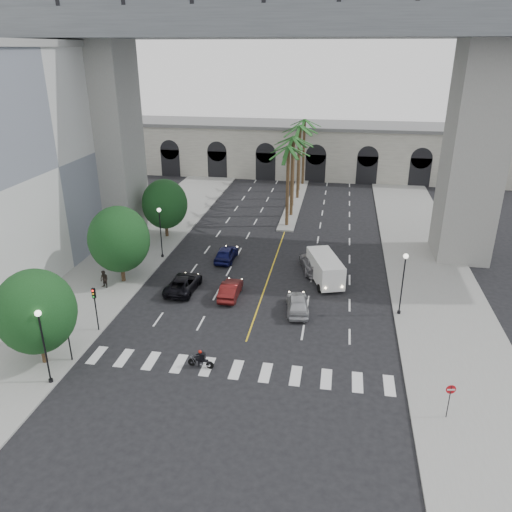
{
  "coord_description": "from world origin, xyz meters",
  "views": [
    {
      "loc": [
        6.06,
        -28.74,
        19.95
      ],
      "look_at": [
        0.05,
        6.0,
        5.18
      ],
      "focal_mm": 35.0,
      "sensor_mm": 36.0,
      "label": 1
    }
  ],
  "objects": [
    {
      "name": "cargo_van",
      "position": [
        5.21,
        13.21,
        1.35
      ],
      "size": [
        3.81,
        6.09,
        2.43
      ],
      "rotation": [
        0.0,
        0.0,
        0.32
      ],
      "color": "white",
      "rests_on": "ground"
    },
    {
      "name": "palm_e",
      "position": [
        -0.1,
        44.0,
        9.19
      ],
      "size": [
        3.2,
        3.2,
        10.4
      ],
      "color": "#47331E",
      "rests_on": "ground"
    },
    {
      "name": "ground",
      "position": [
        0.0,
        0.0,
        0.0
      ],
      "size": [
        140.0,
        140.0,
        0.0
      ],
      "primitive_type": "plane",
      "color": "black",
      "rests_on": "ground"
    },
    {
      "name": "lamp_post_left_far",
      "position": [
        -11.4,
        16.0,
        3.22
      ],
      "size": [
        0.4,
        0.4,
        5.35
      ],
      "color": "black",
      "rests_on": "ground"
    },
    {
      "name": "street_tree_far",
      "position": [
        -13.0,
        22.0,
        3.9
      ],
      "size": [
        5.04,
        5.04,
        6.68
      ],
      "color": "#382616",
      "rests_on": "ground"
    },
    {
      "name": "car_a",
      "position": [
        3.27,
        7.18,
        0.75
      ],
      "size": [
        2.36,
        4.58,
        1.49
      ],
      "primitive_type": "imported",
      "rotation": [
        0.0,
        0.0,
        3.28
      ],
      "color": "#A4A5A8",
      "rests_on": "ground"
    },
    {
      "name": "palm_f",
      "position": [
        0.2,
        48.0,
        9.46
      ],
      "size": [
        3.2,
        3.2,
        10.7
      ],
      "color": "#47331E",
      "rests_on": "ground"
    },
    {
      "name": "street_tree_near",
      "position": [
        -13.0,
        -3.0,
        4.02
      ],
      "size": [
        5.2,
        5.2,
        6.89
      ],
      "color": "#382616",
      "rests_on": "ground"
    },
    {
      "name": "sidewalk_left",
      "position": [
        -15.0,
        15.0,
        0.07
      ],
      "size": [
        8.0,
        100.0,
        0.15
      ],
      "primitive_type": "cube",
      "color": "gray",
      "rests_on": "ground"
    },
    {
      "name": "pier_building",
      "position": [
        0.0,
        55.0,
        4.27
      ],
      "size": [
        71.0,
        10.5,
        8.5
      ],
      "color": "beige",
      "rests_on": "ground"
    },
    {
      "name": "palm_c",
      "position": [
        -0.2,
        36.0,
        8.91
      ],
      "size": [
        3.2,
        3.2,
        10.1
      ],
      "color": "#47331E",
      "rests_on": "ground"
    },
    {
      "name": "bridge",
      "position": [
        3.42,
        22.0,
        18.51
      ],
      "size": [
        75.0,
        13.0,
        26.0
      ],
      "color": "gray",
      "rests_on": "ground"
    },
    {
      "name": "palm_d",
      "position": [
        0.15,
        40.0,
        9.65
      ],
      "size": [
        3.2,
        3.2,
        10.9
      ],
      "color": "#47331E",
      "rests_on": "ground"
    },
    {
      "name": "lamp_post_left_near",
      "position": [
        -11.4,
        -5.0,
        3.22
      ],
      "size": [
        0.4,
        0.4,
        5.35
      ],
      "color": "black",
      "rests_on": "ground"
    },
    {
      "name": "lamp_post_right",
      "position": [
        11.4,
        8.0,
        3.22
      ],
      "size": [
        0.4,
        0.4,
        5.35
      ],
      "color": "black",
      "rests_on": "ground"
    },
    {
      "name": "sidewalk_right",
      "position": [
        15.0,
        15.0,
        0.07
      ],
      "size": [
        8.0,
        100.0,
        0.15
      ],
      "primitive_type": "cube",
      "color": "gray",
      "rests_on": "ground"
    },
    {
      "name": "traffic_signal_near",
      "position": [
        -11.3,
        -2.5,
        2.51
      ],
      "size": [
        0.25,
        0.18,
        3.65
      ],
      "color": "black",
      "rests_on": "ground"
    },
    {
      "name": "car_d",
      "position": [
        3.99,
        15.63,
        0.77
      ],
      "size": [
        3.36,
        5.66,
        1.54
      ],
      "primitive_type": "imported",
      "rotation": [
        0.0,
        0.0,
        3.38
      ],
      "color": "slate",
      "rests_on": "ground"
    },
    {
      "name": "palm_b",
      "position": [
        0.1,
        32.0,
        9.37
      ],
      "size": [
        3.2,
        3.2,
        10.6
      ],
      "color": "#47331E",
      "rests_on": "ground"
    },
    {
      "name": "car_e",
      "position": [
        -4.83,
        16.57,
        0.74
      ],
      "size": [
        1.86,
        4.38,
        1.48
      ],
      "primitive_type": "imported",
      "rotation": [
        0.0,
        0.0,
        3.11
      ],
      "color": "#0D1040",
      "rests_on": "ground"
    },
    {
      "name": "car_c",
      "position": [
        -7.03,
        9.28,
        0.7
      ],
      "size": [
        2.51,
        5.1,
        1.39
      ],
      "primitive_type": "imported",
      "rotation": [
        0.0,
        0.0,
        3.1
      ],
      "color": "black",
      "rests_on": "ground"
    },
    {
      "name": "car_b",
      "position": [
        -2.67,
        8.82,
        0.69
      ],
      "size": [
        1.51,
        4.23,
        1.39
      ],
      "primitive_type": "imported",
      "rotation": [
        0.0,
        0.0,
        3.15
      ],
      "color": "#531110",
      "rests_on": "ground"
    },
    {
      "name": "median",
      "position": [
        0.0,
        38.0,
        0.1
      ],
      "size": [
        2.0,
        24.0,
        0.2
      ],
      "primitive_type": "cube",
      "color": "gray",
      "rests_on": "ground"
    },
    {
      "name": "pedestrian_a",
      "position": [
        -16.51,
        1.96,
        1.01
      ],
      "size": [
        0.63,
        0.42,
        1.72
      ],
      "primitive_type": "imported",
      "rotation": [
        0.0,
        0.0,
        -0.01
      ],
      "color": "black",
      "rests_on": "sidewalk_left"
    },
    {
      "name": "street_tree_mid",
      "position": [
        -13.0,
        10.0,
        4.21
      ],
      "size": [
        5.44,
        5.44,
        7.21
      ],
      "color": "#382616",
      "rests_on": "ground"
    },
    {
      "name": "palm_a",
      "position": [
        0.0,
        28.0,
        9.1
      ],
      "size": [
        3.2,
        3.2,
        10.3
      ],
      "color": "#47331E",
      "rests_on": "ground"
    },
    {
      "name": "traffic_signal_far",
      "position": [
        -11.3,
        1.5,
        2.51
      ],
      "size": [
        0.25,
        0.18,
        3.65
      ],
      "color": "black",
      "rests_on": "ground"
    },
    {
      "name": "motorcycle_rider",
      "position": [
        -2.36,
        -1.61,
        0.6
      ],
      "size": [
        1.84,
        0.5,
        1.33
      ],
      "rotation": [
        0.0,
        0.0,
        -0.1
      ],
      "color": "black",
      "rests_on": "ground"
    },
    {
      "name": "do_not_enter_sign",
      "position": [
        13.0,
        -4.13,
        1.73
      ],
      "size": [
        0.58,
        0.13,
        2.39
      ],
      "rotation": [
        0.0,
        0.0,
        0.18
      ],
      "color": "black",
      "rests_on": "ground"
    },
    {
      "name": "pedestrian_b",
      "position": [
        -14.02,
        8.33,
        0.97
      ],
      "size": [
        0.94,
        0.83,
        1.63
      ],
      "primitive_type": "imported",
      "rotation": [
        0.0,
        0.0,
        -0.31
      ],
      "color": "black",
      "rests_on": "sidewalk_left"
    }
  ]
}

